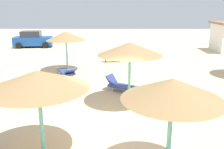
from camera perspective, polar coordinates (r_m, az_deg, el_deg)
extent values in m
plane|color=beige|center=(9.41, -0.18, -11.98)|extent=(80.00, 80.00, 0.00)
cylinder|color=#6BC6BC|center=(7.80, -15.77, -9.86)|extent=(0.12, 0.12, 2.15)
cone|color=#9E7A4C|center=(7.37, -16.46, -1.10)|extent=(2.91, 2.91, 0.53)
cylinder|color=#6BC6BC|center=(11.28, 3.96, -0.90)|extent=(0.12, 0.12, 2.34)
cone|color=#9E7A4C|center=(10.98, 4.09, 5.89)|extent=(2.86, 2.86, 0.56)
cylinder|color=#6BC6BC|center=(6.77, 12.87, -13.45)|extent=(0.12, 0.12, 2.21)
cone|color=#9E7A4C|center=(6.26, 13.56, -3.21)|extent=(2.54, 2.54, 0.53)
cylinder|color=#6BC6BC|center=(17.35, -10.21, 4.41)|extent=(0.12, 0.12, 2.19)
cone|color=#9E7A4C|center=(17.16, -10.41, 8.64)|extent=(2.62, 2.62, 0.59)
cube|color=#33478C|center=(12.98, 2.87, -2.79)|extent=(1.79, 1.42, 0.12)
cube|color=#33478C|center=(13.28, -0.14, -1.07)|extent=(0.66, 0.75, 0.49)
cylinder|color=silver|center=(13.14, 0.10, -3.33)|extent=(0.06, 0.06, 0.22)
cylinder|color=silver|center=(13.50, 1.07, -2.81)|extent=(0.06, 0.06, 0.22)
cylinder|color=silver|center=(12.59, 4.78, -4.23)|extent=(0.06, 0.06, 0.22)
cylinder|color=silver|center=(12.96, 5.66, -3.66)|extent=(0.06, 0.06, 0.22)
cube|color=#33478C|center=(16.15, -10.39, 0.62)|extent=(1.41, 1.79, 0.12)
cube|color=#33478C|center=(15.36, -9.43, 0.78)|extent=(0.80, 0.74, 0.40)
cylinder|color=silver|center=(15.72, -8.87, -0.35)|extent=(0.06, 0.06, 0.22)
cylinder|color=silver|center=(15.58, -10.38, -0.57)|extent=(0.06, 0.06, 0.22)
cylinder|color=silver|center=(16.81, -10.35, 0.61)|extent=(0.06, 0.06, 0.22)
cylinder|color=silver|center=(16.68, -11.77, 0.42)|extent=(0.06, 0.06, 0.22)
cube|color=brown|center=(20.94, 4.51, 4.68)|extent=(1.53, 0.52, 0.08)
cube|color=brown|center=(20.91, 3.00, 4.01)|extent=(0.15, 0.37, 0.41)
cube|color=brown|center=(21.08, 5.97, 4.03)|extent=(0.15, 0.37, 0.41)
cube|color=brown|center=(19.82, 0.10, 4.11)|extent=(1.52, 0.48, 0.08)
cube|color=brown|center=(19.85, -1.49, 3.41)|extent=(0.14, 0.37, 0.41)
cube|color=brown|center=(19.90, 1.69, 3.43)|extent=(0.14, 0.37, 0.41)
cube|color=#194C9E|center=(28.37, -17.40, 7.29)|extent=(4.17, 2.14, 0.90)
cube|color=#262D38|center=(28.32, -17.92, 8.77)|extent=(2.16, 1.78, 0.60)
cylinder|color=black|center=(29.04, -14.39, 6.99)|extent=(0.66, 0.29, 0.64)
cylinder|color=black|center=(27.32, -14.90, 6.45)|extent=(0.66, 0.29, 0.64)
cylinder|color=black|center=(29.56, -19.60, 6.72)|extent=(0.66, 0.29, 0.64)
cylinder|color=black|center=(27.87, -20.42, 6.17)|extent=(0.66, 0.29, 0.64)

